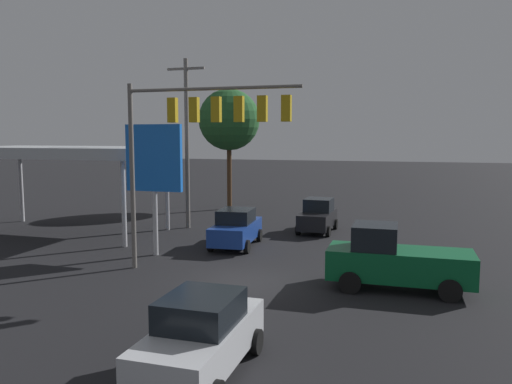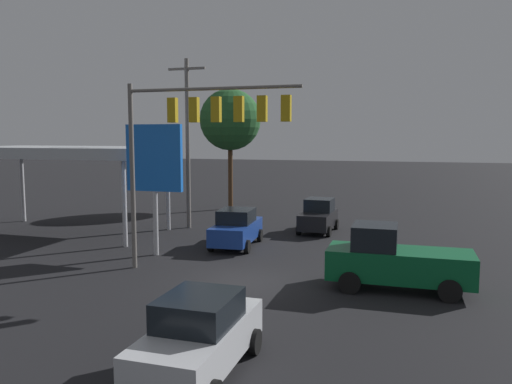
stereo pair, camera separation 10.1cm
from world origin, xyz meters
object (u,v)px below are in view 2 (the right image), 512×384
Objects in this scene: traffic_signal_assembly at (201,125)px; street_tree at (230,120)px; hatchback_crossing at (319,216)px; utility_pole at (188,140)px; sedan_waiting at (236,228)px; sedan_far at (199,335)px; price_sign at (154,162)px; pickup_parked at (395,260)px.

traffic_signal_assembly is 0.84× the size of street_tree.
traffic_signal_assembly reaches higher than hatchback_crossing.
utility_pole is 2.67× the size of hatchback_crossing.
hatchback_crossing is 0.86× the size of sedan_waiting.
sedan_far is at bearing 3.23° from hatchback_crossing.
price_sign reaches higher than hatchback_crossing.
traffic_signal_assembly is 18.55m from street_tree.
street_tree is (8.20, -7.40, 5.96)m from hatchback_crossing.
street_tree is at bearing -162.93° from sedan_waiting.
hatchback_crossing is at bearing 142.60° from sedan_waiting.
utility_pole is 8.55m from street_tree.
sedan_waiting is 0.87× the size of pickup_parked.
hatchback_crossing is at bearing -66.36° from pickup_parked.
price_sign is at bearing -50.15° from sedan_waiting.
pickup_parked is 0.56× the size of street_tree.
sedan_far is (-3.72, 13.47, 0.00)m from sedan_waiting.
pickup_parked is (-7.66, -0.02, -4.99)m from traffic_signal_assembly.
pickup_parked reaches higher than sedan_waiting.
price_sign is at bearing -12.16° from pickup_parked.
utility_pole is 1.66× the size of price_sign.
pickup_parked is (-7.99, 5.26, 0.16)m from sedan_waiting.
sedan_waiting is (-4.55, 4.12, -4.49)m from utility_pole.
price_sign reaches higher than pickup_parked.
traffic_signal_assembly is 1.73× the size of sedan_waiting.
price_sign is 10.89m from hatchback_crossing.
traffic_signal_assembly is 1.50× the size of pickup_parked.
sedan_waiting is 1.02× the size of sedan_far.
sedan_waiting is (-3.06, -2.93, -3.48)m from price_sign.
traffic_signal_assembly reaches higher than pickup_parked.
pickup_parked is at bearing 125.74° from street_tree.
street_tree reaches higher than sedan_waiting.
traffic_signal_assembly is 1.26× the size of price_sign.
sedan_waiting is at bearing 137.88° from utility_pole.
hatchback_crossing is at bearing -172.72° from utility_pole.
hatchback_crossing is at bearing -106.39° from traffic_signal_assembly.
utility_pole is at bearing -80.51° from hatchback_crossing.
price_sign is (-1.50, 7.05, -1.01)m from utility_pole.
utility_pole is 19.95m from sedan_far.
sedan_waiting is (0.33, -5.28, -5.15)m from traffic_signal_assembly.
utility_pole is 9.18m from hatchback_crossing.
street_tree is (4.81, -12.53, 5.96)m from sedan_waiting.
utility_pole is 16.25m from pickup_parked.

